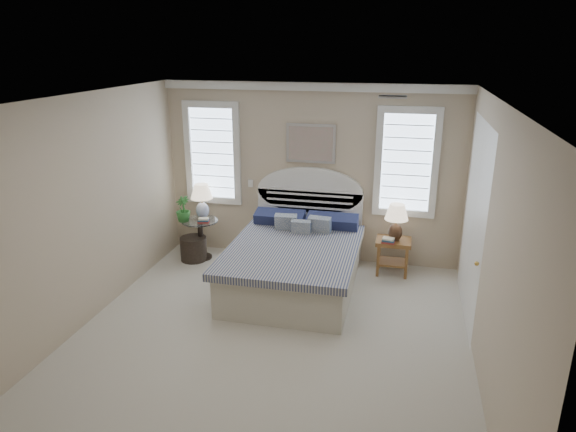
% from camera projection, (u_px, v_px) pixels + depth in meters
% --- Properties ---
extents(floor, '(4.50, 5.00, 0.01)m').
position_uv_depth(floor, '(269.00, 340.00, 5.88)').
color(floor, '#BBB1A0').
rests_on(floor, ground).
extents(ceiling, '(4.50, 5.00, 0.01)m').
position_uv_depth(ceiling, '(265.00, 100.00, 5.01)').
color(ceiling, silver).
rests_on(ceiling, wall_back).
extents(wall_back, '(4.50, 0.02, 2.70)m').
position_uv_depth(wall_back, '(311.00, 174.00, 7.75)').
color(wall_back, tan).
rests_on(wall_back, floor).
extents(wall_left, '(0.02, 5.00, 2.70)m').
position_uv_depth(wall_left, '(80.00, 214.00, 5.93)').
color(wall_left, tan).
rests_on(wall_left, floor).
extents(wall_right, '(0.02, 5.00, 2.70)m').
position_uv_depth(wall_right, '(491.00, 247.00, 4.96)').
color(wall_right, tan).
rests_on(wall_right, floor).
extents(crown_molding, '(4.50, 0.08, 0.12)m').
position_uv_depth(crown_molding, '(311.00, 87.00, 7.30)').
color(crown_molding, silver).
rests_on(crown_molding, wall_back).
extents(hvac_vent, '(0.30, 0.20, 0.02)m').
position_uv_depth(hvac_vent, '(393.00, 97.00, 5.50)').
color(hvac_vent, '#B2B2B2').
rests_on(hvac_vent, ceiling).
extents(switch_plate, '(0.08, 0.01, 0.12)m').
position_uv_depth(switch_plate, '(251.00, 183.00, 8.01)').
color(switch_plate, silver).
rests_on(switch_plate, wall_back).
extents(window_left, '(0.90, 0.06, 1.60)m').
position_uv_depth(window_left, '(213.00, 153.00, 7.99)').
color(window_left, '#C9E2FF').
rests_on(window_left, wall_back).
extents(window_right, '(0.90, 0.06, 1.60)m').
position_uv_depth(window_right, '(407.00, 163.00, 7.35)').
color(window_right, '#C9E2FF').
rests_on(window_right, wall_back).
extents(painting, '(0.74, 0.04, 0.58)m').
position_uv_depth(painting, '(311.00, 144.00, 7.57)').
color(painting, silver).
rests_on(painting, wall_back).
extents(closet_door, '(0.02, 1.80, 2.40)m').
position_uv_depth(closet_door, '(474.00, 222.00, 6.12)').
color(closet_door, white).
rests_on(closet_door, floor).
extents(bed, '(1.72, 2.28, 1.47)m').
position_uv_depth(bed, '(296.00, 259.00, 7.10)').
color(bed, beige).
rests_on(bed, floor).
extents(side_table_left, '(0.56, 0.56, 0.63)m').
position_uv_depth(side_table_left, '(201.00, 235.00, 8.00)').
color(side_table_left, black).
rests_on(side_table_left, floor).
extents(nightstand_right, '(0.50, 0.40, 0.53)m').
position_uv_depth(nightstand_right, '(393.00, 249.00, 7.46)').
color(nightstand_right, brown).
rests_on(nightstand_right, floor).
extents(floor_pot, '(0.50, 0.50, 0.37)m').
position_uv_depth(floor_pot, '(194.00, 249.00, 8.00)').
color(floor_pot, black).
rests_on(floor_pot, floor).
extents(lamp_left, '(0.44, 0.44, 0.55)m').
position_uv_depth(lamp_left, '(202.00, 197.00, 7.93)').
color(lamp_left, white).
rests_on(lamp_left, side_table_left).
extents(lamp_right, '(0.42, 0.42, 0.55)m').
position_uv_depth(lamp_right, '(396.00, 218.00, 7.30)').
color(lamp_right, black).
rests_on(lamp_right, nightstand_right).
extents(potted_plant, '(0.27, 0.27, 0.39)m').
position_uv_depth(potted_plant, '(183.00, 209.00, 7.81)').
color(potted_plant, '#2C7031').
rests_on(potted_plant, side_table_left).
extents(books_left, '(0.19, 0.15, 0.07)m').
position_uv_depth(books_left, '(204.00, 220.00, 7.82)').
color(books_left, maroon).
rests_on(books_left, side_table_left).
extents(books_right, '(0.20, 0.16, 0.07)m').
position_uv_depth(books_right, '(388.00, 241.00, 7.29)').
color(books_right, maroon).
rests_on(books_right, nightstand_right).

